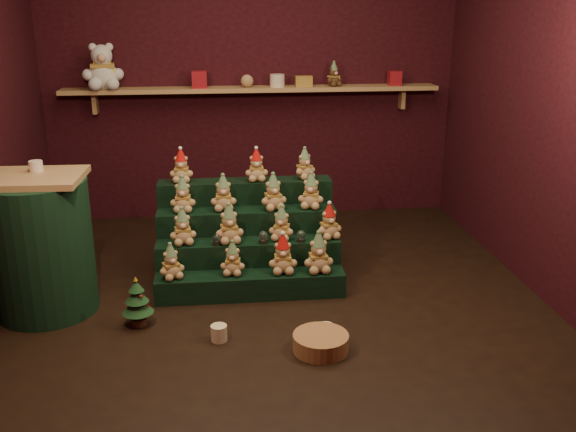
{
  "coord_description": "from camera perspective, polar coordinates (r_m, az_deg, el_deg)",
  "views": [
    {
      "loc": [
        -0.33,
        -4.36,
        2.07
      ],
      "look_at": [
        0.17,
        0.25,
        0.54
      ],
      "focal_mm": 40.0,
      "sensor_mm": 36.0,
      "label": 1
    }
  ],
  "objects": [
    {
      "name": "teddy_10",
      "position": [
        5.0,
        -1.32,
        2.16
      ],
      "size": [
        0.24,
        0.22,
        0.29
      ],
      "primitive_type": null,
      "rotation": [
        0.0,
        0.0,
        0.22
      ],
      "color": "tan",
      "rests_on": "riser_tier_midback"
    },
    {
      "name": "teddy_11",
      "position": [
        5.05,
        2.07,
        2.28
      ],
      "size": [
        0.24,
        0.23,
        0.28
      ],
      "primitive_type": null,
      "rotation": [
        0.0,
        0.0,
        -0.27
      ],
      "color": "tan",
      "rests_on": "riser_tier_midback"
    },
    {
      "name": "teddy_4",
      "position": [
        4.85,
        -9.36,
        -0.9
      ],
      "size": [
        0.22,
        0.21,
        0.28
      ],
      "primitive_type": null,
      "rotation": [
        0.0,
        0.0,
        0.15
      ],
      "color": "tan",
      "rests_on": "riser_tier_midfront"
    },
    {
      "name": "snow_globe_b",
      "position": [
        4.83,
        -2.21,
        -1.89
      ],
      "size": [
        0.07,
        0.07,
        0.09
      ],
      "color": "black",
      "rests_on": "riser_tier_midfront"
    },
    {
      "name": "mug_left",
      "position": [
        4.24,
        -6.16,
        -10.31
      ],
      "size": [
        0.11,
        0.11,
        0.11
      ],
      "primitive_type": "cylinder",
      "color": "beige",
      "rests_on": "ground"
    },
    {
      "name": "teddy_8",
      "position": [
        5.03,
        -9.34,
        1.93
      ],
      "size": [
        0.2,
        0.18,
        0.28
      ],
      "primitive_type": null,
      "rotation": [
        0.0,
        0.0,
        -0.04
      ],
      "color": "tan",
      "rests_on": "riser_tier_midback"
    },
    {
      "name": "mug_right",
      "position": [
        4.23,
        3.38,
        -10.28
      ],
      "size": [
        0.11,
        0.11,
        0.11
      ],
      "primitive_type": "cylinder",
      "color": "beige",
      "rests_on": "ground"
    },
    {
      "name": "riser_tier_midfront",
      "position": [
        4.96,
        -3.49,
        -4.17
      ],
      "size": [
        1.4,
        0.22,
        0.36
      ],
      "primitive_type": "cube",
      "color": "black",
      "rests_on": "ground"
    },
    {
      "name": "snow_globe_c",
      "position": [
        4.86,
        1.16,
        -1.79
      ],
      "size": [
        0.07,
        0.07,
        0.09
      ],
      "color": "black",
      "rests_on": "riser_tier_midfront"
    },
    {
      "name": "teddy_9",
      "position": [
        5.01,
        -5.77,
        2.07
      ],
      "size": [
        0.2,
        0.18,
        0.28
      ],
      "primitive_type": null,
      "rotation": [
        0.0,
        0.0,
        0.0
      ],
      "color": "tan",
      "rests_on": "riser_tier_midback"
    },
    {
      "name": "teddy_1",
      "position": [
        4.72,
        -4.94,
        -3.74
      ],
      "size": [
        0.2,
        0.19,
        0.25
      ],
      "primitive_type": null,
      "rotation": [
        0.0,
        0.0,
        -0.15
      ],
      "color": "tan",
      "rests_on": "riser_tier_front"
    },
    {
      "name": "side_table",
      "position": [
        4.75,
        -21.05,
        -2.45
      ],
      "size": [
        0.69,
        0.69,
        0.99
      ],
      "rotation": [
        0.0,
        0.0,
        -0.03
      ],
      "color": "tan",
      "rests_on": "ground"
    },
    {
      "name": "mini_christmas_tree",
      "position": [
        4.46,
        -13.26,
        -7.41
      ],
      "size": [
        0.21,
        0.21,
        0.36
      ],
      "rotation": [
        0.0,
        0.0,
        0.38
      ],
      "color": "#442918",
      "rests_on": "ground"
    },
    {
      "name": "scarf_gift_box",
      "position": [
        6.3,
        1.41,
        11.88
      ],
      "size": [
        0.16,
        0.1,
        0.1
      ],
      "primitive_type": "cube",
      "color": "orange",
      "rests_on": "back_shelf"
    },
    {
      "name": "teddy_13",
      "position": [
        5.16,
        -2.82,
        4.54
      ],
      "size": [
        0.19,
        0.17,
        0.26
      ],
      "primitive_type": null,
      "rotation": [
        0.0,
        0.0,
        0.01
      ],
      "color": "tan",
      "rests_on": "riser_tier_back"
    },
    {
      "name": "shelf_plush_ball",
      "position": [
        6.25,
        -3.66,
        11.89
      ],
      "size": [
        0.12,
        0.12,
        0.12
      ],
      "primitive_type": "sphere",
      "color": "tan",
      "rests_on": "back_shelf"
    },
    {
      "name": "teddy_2",
      "position": [
        4.73,
        -0.46,
        -3.38
      ],
      "size": [
        0.22,
        0.2,
        0.29
      ],
      "primitive_type": null,
      "rotation": [
        0.0,
        0.0,
        -0.03
      ],
      "color": "tan",
      "rests_on": "riser_tier_front"
    },
    {
      "name": "riser_tier_front",
      "position": [
        4.8,
        -3.34,
        -6.17
      ],
      "size": [
        1.4,
        0.22,
        0.18
      ],
      "primitive_type": "cube",
      "color": "black",
      "rests_on": "ground"
    },
    {
      "name": "gift_tin_red_b",
      "position": [
        6.48,
        9.45,
        12.0
      ],
      "size": [
        0.12,
        0.12,
        0.14
      ],
      "primitive_type": "cube",
      "color": "maroon",
      "rests_on": "back_shelf"
    },
    {
      "name": "front_wall",
      "position": [
        2.43,
        1.92,
        2.17
      ],
      "size": [
        4.0,
        0.1,
        2.8
      ],
      "primitive_type": "cube",
      "color": "black",
      "rests_on": "ground"
    },
    {
      "name": "teddy_14",
      "position": [
        5.22,
        1.48,
        4.69
      ],
      "size": [
        0.23,
        0.23,
        0.25
      ],
      "primitive_type": null,
      "rotation": [
        0.0,
        0.0,
        0.48
      ],
      "color": "tan",
      "rests_on": "riser_tier_back"
    },
    {
      "name": "riser_tier_midback",
      "position": [
        5.13,
        -3.64,
        -2.31
      ],
      "size": [
        1.4,
        0.22,
        0.54
      ],
      "primitive_type": "cube",
      "color": "black",
      "rests_on": "ground"
    },
    {
      "name": "gift_tin_cream",
      "position": [
        6.27,
        -0.96,
        11.95
      ],
      "size": [
        0.14,
        0.14,
        0.12
      ],
      "primitive_type": "cylinder",
      "color": "beige",
      "rests_on": "back_shelf"
    },
    {
      "name": "teddy_12",
      "position": [
        5.19,
        -9.47,
        4.42
      ],
      "size": [
        0.2,
        0.18,
        0.26
      ],
      "primitive_type": null,
      "rotation": [
        0.0,
        0.0,
        -0.05
      ],
      "color": "tan",
      "rests_on": "riser_tier_back"
    },
    {
      "name": "table_ornament",
      "position": [
        4.69,
        -21.5,
        4.15
      ],
      "size": [
        0.09,
        0.09,
        0.07
      ],
      "primitive_type": "cylinder",
      "color": "beige",
      "rests_on": "side_table"
    },
    {
      "name": "teddy_3",
      "position": [
        4.74,
        2.72,
        -3.24
      ],
      "size": [
        0.23,
        0.21,
        0.31
      ],
      "primitive_type": null,
      "rotation": [
        0.0,
        0.0,
        0.07
      ],
      "color": "tan",
      "rests_on": "riser_tier_front"
    },
    {
      "name": "back_wall",
      "position": [
        6.45,
        -3.29,
        12.28
      ],
      "size": [
        4.0,
        0.1,
        2.8
      ],
      "primitive_type": "cube",
      "color": "black",
      "rests_on": "ground"
    },
    {
      "name": "brown_bear",
      "position": [
        6.33,
        4.09,
        12.45
      ],
      "size": [
        0.21,
        0.21,
        0.23
      ],
      "primitive_type": null,
      "rotation": [
        0.0,
        0.0,
        0.49
      ],
      "color": "#4A2C18",
      "rests_on": "back_shelf"
    },
    {
      "name": "teddy_0",
      "position": [
        4.71,
        -10.37,
        -3.99
      ],
      "size": [
        0.24,
        0.23,
        0.26
      ],
      "primitive_type": null,
      "rotation": [
        0.0,
        0.0,
        0.44
      ],
      "color": "tan",
      "rests_on": "riser_tier_front"
    },
    {
      "name": "white_bear",
      "position": [
        6.3,
        -16.21,
        13.14
      ],
      "size": [
        0.42,
        0.39,
        0.53
      ],
      "primitive_type": null,
      "rotation": [
        0.0,
        0.0,
        0.15
      ],
      "color": "silver",
      "rests_on": "back_shelf"
    },
    {
      "name": "back_shelf",
      "position": [
        6.29,
        -3.18,
        11.15
      ],
      "size": [
        3.6,
        0.26,
        0.24
      ],
      "color": "tan",
      "rests_on": "ground"
    },
    {
      "name": "gift_tin_red_a",
      "position": [
        6.25,
        -7.88,
        11.94
      ],
      "size": [
        0.14,
        0.14,
        0.16
      ],
      "primitive_type": "cube",
      "color": "maroon",
      "rests_on": "back_shelf"
    },
    {
      "name": "ground",
      "position": [
        4.84,
        -1.67,
        -7.1
      ],
      "size": [
        4.0,
        4.0,
        0.0
      ],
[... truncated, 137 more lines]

